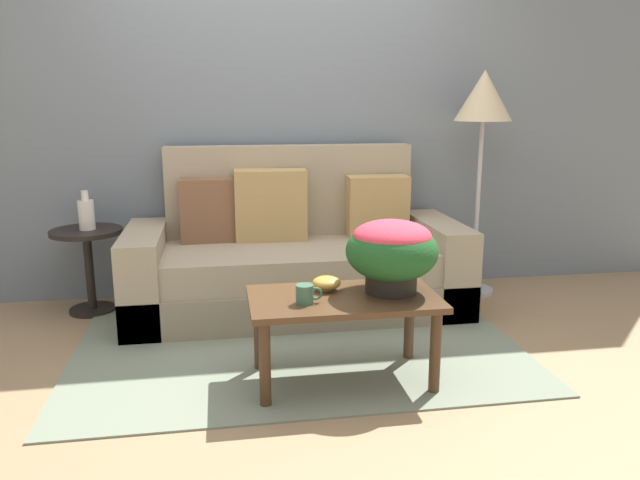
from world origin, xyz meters
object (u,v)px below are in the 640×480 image
coffee_mug (305,294)px  side_table (88,255)px  couch (295,260)px  floor_lamp (483,107)px  table_vase (86,214)px  coffee_table (344,310)px  snack_bowl (327,283)px  potted_plant (392,250)px

coffee_mug → side_table: bearing=132.3°
couch → side_table: 1.34m
floor_lamp → side_table: bearing=179.6°
coffee_mug → table_vase: 1.82m
coffee_table → snack_bowl: 0.16m
side_table → floor_lamp: (2.64, -0.02, 0.93)m
side_table → floor_lamp: floor_lamp is taller
couch → coffee_mug: bearing=-95.0°
coffee_mug → table_vase: table_vase is taller
side_table → potted_plant: bearing=-36.8°
coffee_mug → snack_bowl: 0.22m
couch → coffee_table: size_ratio=2.36×
side_table → floor_lamp: 2.80m
coffee_table → floor_lamp: size_ratio=0.59×
potted_plant → snack_bowl: size_ratio=3.17×
floor_lamp → table_vase: 2.71m
couch → snack_bowl: (0.03, -1.03, 0.15)m
couch → floor_lamp: 1.64m
couch → table_vase: 1.36m
coffee_table → snack_bowl: bearing=122.4°
potted_plant → floor_lamp: bearing=51.4°
side_table → coffee_mug: 1.82m
side_table → table_vase: (0.01, -0.01, 0.27)m
floor_lamp → table_vase: floor_lamp is taller
coffee_mug → table_vase: size_ratio=0.50×
couch → potted_plant: couch is taller
snack_bowl → couch: bearing=91.4°
couch → floor_lamp: (1.31, 0.12, 0.99)m
table_vase → snack_bowl: bearing=-40.8°
couch → coffee_table: couch is taller
couch → table_vase: bearing=174.4°
side_table → potted_plant: 2.09m
potted_plant → coffee_mug: (-0.44, -0.10, -0.17)m
potted_plant → table_vase: bearing=143.2°
coffee_table → floor_lamp: floor_lamp is taller
floor_lamp → coffee_mug: size_ratio=12.39×
couch → coffee_mug: (-0.11, -1.21, 0.16)m
couch → table_vase: couch is taller
coffee_table → table_vase: (-1.41, 1.26, 0.28)m
snack_bowl → table_vase: 1.78m
side_table → floor_lamp: size_ratio=0.35×
coffee_mug → table_vase: (-1.21, 1.34, 0.17)m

